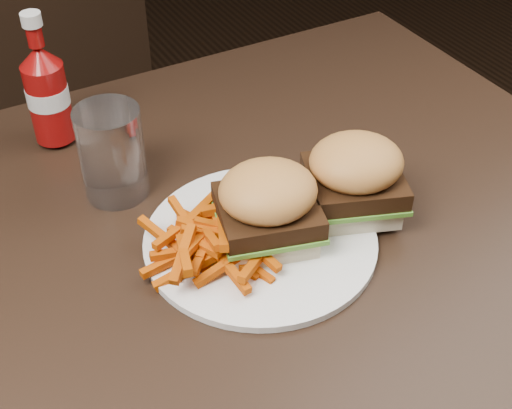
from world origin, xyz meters
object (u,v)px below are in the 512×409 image
ketchup_bottle (49,102)px  tumbler (112,155)px  dining_table (157,279)px  plate (260,240)px  chair_far (16,127)px

ketchup_bottle → tumbler: tumbler is taller
tumbler → dining_table: bearing=-94.3°
ketchup_bottle → tumbler: 0.15m
dining_table → plate: bearing=-11.6°
plate → ketchup_bottle: ketchup_bottle is taller
chair_far → ketchup_bottle: ketchup_bottle is taller
chair_far → tumbler: tumbler is taller
dining_table → ketchup_bottle: ketchup_bottle is taller
plate → ketchup_bottle: 0.35m
dining_table → chair_far: dining_table is taller
dining_table → plate: plate is taller
tumbler → chair_far: bearing=90.9°
plate → ketchup_bottle: size_ratio=2.45×
dining_table → tumbler: (0.01, 0.14, 0.08)m
dining_table → tumbler: 0.16m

